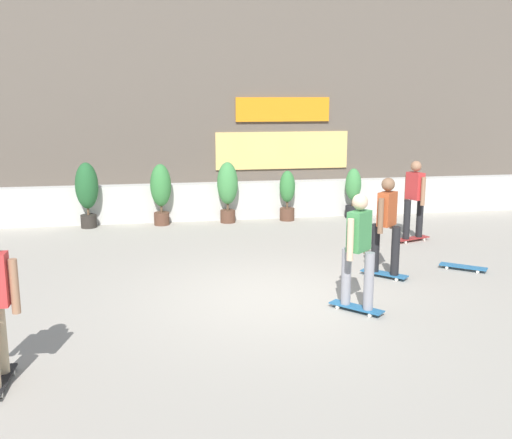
{
  "coord_description": "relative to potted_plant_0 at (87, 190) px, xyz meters",
  "views": [
    {
      "loc": [
        -1.8,
        -8.57,
        3.03
      ],
      "look_at": [
        0.0,
        1.5,
        0.9
      ],
      "focal_mm": 42.26,
      "sensor_mm": 36.0,
      "label": 1
    }
  ],
  "objects": [
    {
      "name": "skateboard_near_camera",
      "position": [
        6.8,
        -4.74,
        -0.82
      ],
      "size": [
        0.75,
        0.66,
        0.08
      ],
      "color": "#266699",
      "rests_on": "ground"
    },
    {
      "name": "potted_plant_0",
      "position": [
        0.0,
        0.0,
        0.0
      ],
      "size": [
        0.52,
        0.52,
        1.51
      ],
      "color": "#2D2823",
      "rests_on": "ground"
    },
    {
      "name": "skater_mid_plaza",
      "position": [
        4.25,
        -6.38,
        0.06
      ],
      "size": [
        0.68,
        0.73,
        1.7
      ],
      "color": "#266699",
      "rests_on": "ground"
    },
    {
      "name": "potted_plant_1",
      "position": [
        1.68,
        -0.0,
        -0.05
      ],
      "size": [
        0.49,
        0.49,
        1.45
      ],
      "color": "brown",
      "rests_on": "ground"
    },
    {
      "name": "building_backdrop",
      "position": [
        3.22,
        4.45,
        2.37
      ],
      "size": [
        20.0,
        2.08,
        6.5
      ],
      "color": "#60564C",
      "rests_on": "ground"
    },
    {
      "name": "potted_plant_3",
      "position": [
        4.72,
        0.0,
        -0.23
      ],
      "size": [
        0.38,
        0.38,
        1.22
      ],
      "color": "brown",
      "rests_on": "ground"
    },
    {
      "name": "ground_plane",
      "position": [
        3.22,
        -5.55,
        -0.88
      ],
      "size": [
        48.0,
        48.0,
        0.0
      ],
      "primitive_type": "plane",
      "color": "#A8A093"
    },
    {
      "name": "skater_by_wall_right",
      "position": [
        6.82,
        -2.58,
        0.06
      ],
      "size": [
        0.82,
        0.53,
        1.7
      ],
      "color": "maroon",
      "rests_on": "ground"
    },
    {
      "name": "skater_far_right",
      "position": [
        5.27,
        -4.89,
        0.06
      ],
      "size": [
        0.69,
        0.72,
        1.7
      ],
      "color": "#266699",
      "rests_on": "ground"
    },
    {
      "name": "potted_plant_2",
      "position": [
        3.25,
        -0.0,
        -0.04
      ],
      "size": [
        0.49,
        0.49,
        1.46
      ],
      "color": "brown",
      "rests_on": "ground"
    },
    {
      "name": "planter_wall",
      "position": [
        3.22,
        0.45,
        -0.43
      ],
      "size": [
        18.0,
        0.4,
        0.9
      ],
      "primitive_type": "cube",
      "color": "beige",
      "rests_on": "ground"
    },
    {
      "name": "potted_plant_4",
      "position": [
        6.4,
        0.0,
        -0.21
      ],
      "size": [
        0.39,
        0.39,
        1.24
      ],
      "color": "black",
      "rests_on": "ground"
    }
  ]
}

